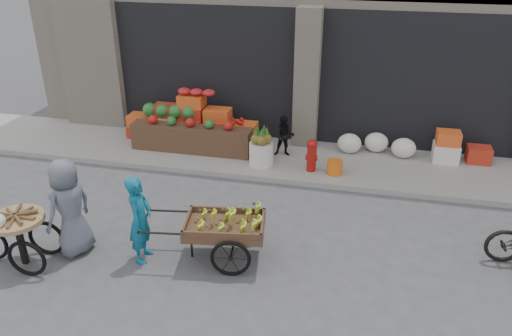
% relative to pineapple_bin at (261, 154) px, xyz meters
% --- Properties ---
extents(ground, '(80.00, 80.00, 0.00)m').
position_rel_pineapple_bin_xyz_m(ground, '(0.75, -3.60, -0.37)').
color(ground, '#424244').
rests_on(ground, ground).
extents(sidewalk, '(18.00, 2.20, 0.12)m').
position_rel_pineapple_bin_xyz_m(sidewalk, '(0.75, 0.50, -0.31)').
color(sidewalk, gray).
rests_on(sidewalk, ground).
extents(fruit_display, '(3.10, 1.12, 1.24)m').
position_rel_pineapple_bin_xyz_m(fruit_display, '(-1.73, 0.78, 0.30)').
color(fruit_display, red).
rests_on(fruit_display, sidewalk).
extents(pineapple_bin, '(0.52, 0.52, 0.50)m').
position_rel_pineapple_bin_xyz_m(pineapple_bin, '(0.00, 0.00, 0.00)').
color(pineapple_bin, silver).
rests_on(pineapple_bin, sidewalk).
extents(fire_hydrant, '(0.22, 0.22, 0.71)m').
position_rel_pineapple_bin_xyz_m(fire_hydrant, '(1.10, -0.05, 0.13)').
color(fire_hydrant, '#A5140F').
rests_on(fire_hydrant, sidewalk).
extents(orange_bucket, '(0.32, 0.32, 0.30)m').
position_rel_pineapple_bin_xyz_m(orange_bucket, '(1.60, -0.10, -0.10)').
color(orange_bucket, orange).
rests_on(orange_bucket, sidewalk).
extents(right_bay_goods, '(3.35, 0.60, 0.70)m').
position_rel_pineapple_bin_xyz_m(right_bay_goods, '(3.36, 1.10, 0.04)').
color(right_bay_goods, silver).
rests_on(right_bay_goods, sidewalk).
extents(seated_person, '(0.51, 0.43, 0.93)m').
position_rel_pineapple_bin_xyz_m(seated_person, '(0.40, 0.60, 0.21)').
color(seated_person, black).
rests_on(seated_person, sidewalk).
extents(banana_cart, '(2.20, 1.16, 0.88)m').
position_rel_pineapple_bin_xyz_m(banana_cart, '(0.11, -3.32, 0.27)').
color(banana_cart, brown).
rests_on(banana_cart, ground).
extents(vendor_woman, '(0.39, 0.56, 1.45)m').
position_rel_pineapple_bin_xyz_m(vendor_woman, '(-1.11, -3.61, 0.35)').
color(vendor_woman, '#116183').
rests_on(vendor_woman, ground).
extents(tricycle_cart, '(1.44, 0.90, 0.95)m').
position_rel_pineapple_bin_xyz_m(tricycle_cart, '(-2.90, -4.16, 0.20)').
color(tricycle_cart, '#9E7F51').
rests_on(tricycle_cart, ground).
extents(vendor_grey, '(0.75, 0.92, 1.63)m').
position_rel_pineapple_bin_xyz_m(vendor_grey, '(-2.27, -3.68, 0.45)').
color(vendor_grey, slate).
rests_on(vendor_grey, ground).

